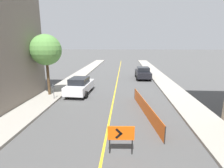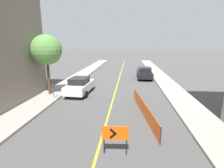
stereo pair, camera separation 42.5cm
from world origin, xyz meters
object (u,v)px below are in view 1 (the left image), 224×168
parked_car_curb_near (80,86)px  parking_meter_near_curb (53,88)px  street_tree_left_near (46,50)px  parked_car_curb_mid (143,73)px  arrow_barricade_primary (121,134)px

parked_car_curb_near → parking_meter_near_curb: size_ratio=3.45×
parked_car_curb_near → parking_meter_near_curb: 2.68m
parking_meter_near_curb → street_tree_left_near: (-0.91, 1.21, 3.06)m
parked_car_curb_near → street_tree_left_near: 4.30m
parked_car_curb_near → parked_car_curb_mid: bearing=52.9°
arrow_barricade_primary → parked_car_curb_near: (-4.05, 8.96, -0.13)m
arrow_barricade_primary → parked_car_curb_near: 9.83m
arrow_barricade_primary → street_tree_left_near: street_tree_left_near is taller
parked_car_curb_mid → parking_meter_near_curb: 13.00m
parked_car_curb_mid → street_tree_left_near: bearing=-137.7°
parked_car_curb_mid → street_tree_left_near: street_tree_left_near is taller
parked_car_curb_near → parked_car_curb_mid: same height
parked_car_curb_mid → parking_meter_near_curb: size_ratio=3.40×
street_tree_left_near → parked_car_curb_mid: bearing=43.2°
parked_car_curb_near → parked_car_curb_mid: 10.33m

